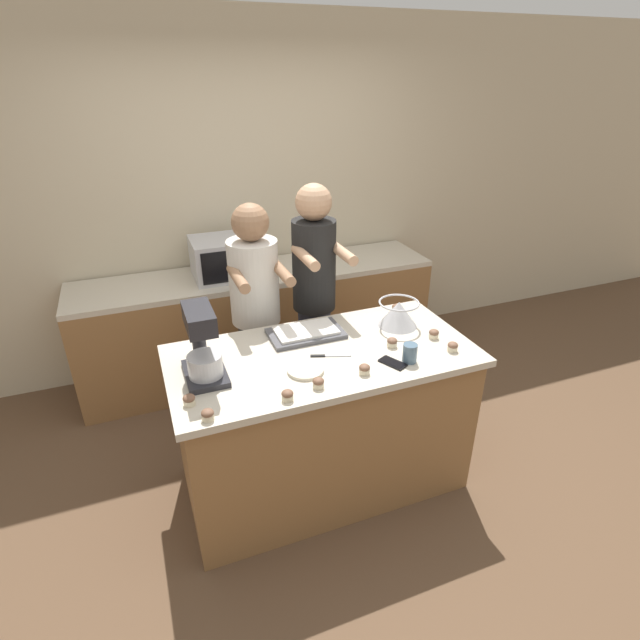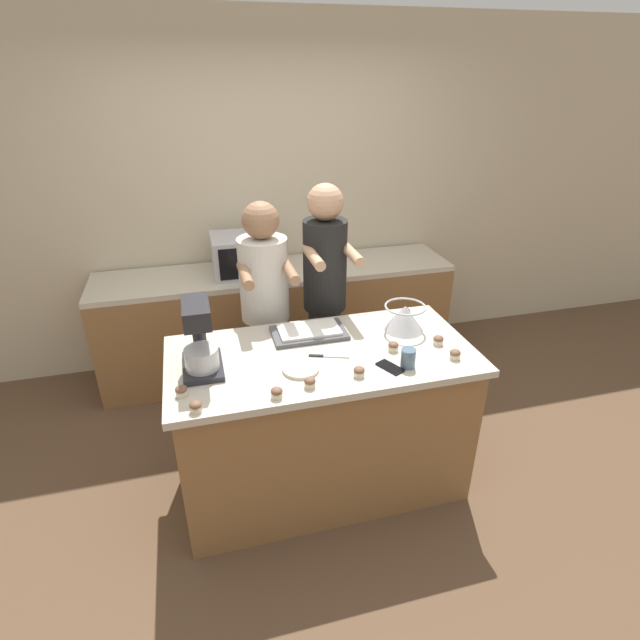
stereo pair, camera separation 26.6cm
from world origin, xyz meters
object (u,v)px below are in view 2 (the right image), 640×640
Objects in this scene: stand_mixer at (200,341)px; cupcake_0 at (310,382)px; knife at (326,356)px; cupcake_1 at (455,354)px; drinking_glass at (408,358)px; cupcake_3 at (438,340)px; mixing_bowl at (404,317)px; cupcake_4 at (181,391)px; cupcake_6 at (393,346)px; cupcake_8 at (277,393)px; person_left at (266,317)px; cupcake_2 at (359,372)px; person_right at (325,301)px; baking_tray at (309,332)px; microwave_oven at (245,254)px; cupcake_7 at (196,407)px; cupcake_5 at (405,312)px; small_plate at (301,369)px; cell_phone at (390,367)px.

cupcake_0 is at bearing -31.22° from stand_mixer.
cupcake_1 reaches higher than knife.
drinking_glass reaches higher than cupcake_3.
mixing_bowl is 4.26× the size of cupcake_4.
cupcake_6 is at bearing 22.93° from cupcake_0.
cupcake_8 is at bearing -165.87° from cupcake_0.
person_left is at bearing 83.78° from cupcake_8.
cupcake_0 is 0.26m from cupcake_2.
person_right reaches higher than cupcake_8.
cupcake_0 is at bearing -121.23° from knife.
mixing_bowl is at bearing -8.64° from baking_tray.
cupcake_0 is (0.09, -1.69, -0.09)m from microwave_oven.
mixing_bowl is (0.34, -0.50, 0.08)m from person_right.
microwave_oven is at bearing 121.44° from mixing_bowl.
cupcake_7 is (-1.07, -0.28, 0.00)m from cupcake_6.
cupcake_5 is at bearing 38.20° from cupcake_0.
cupcake_6 is (-0.24, -0.38, 0.00)m from cupcake_5.
stand_mixer is at bearing -160.37° from baking_tray.
cupcake_4 is 0.45m from cupcake_8.
person_left is 0.80m from stand_mixer.
cupcake_8 is (-0.70, -0.09, -0.02)m from drinking_glass.
person_right is 0.85m from small_plate.
knife is 0.76m from cupcake_7.
cupcake_2 reaches higher than knife.
cell_phone is 0.18m from cupcake_2.
microwave_oven is 8.77× the size of cupcake_6.
cupcake_2 is at bearing -19.68° from stand_mixer.
cupcake_5 is (0.85, -1.09, -0.09)m from microwave_oven.
cupcake_0 is 0.18m from cupcake_8.
person_left is 0.91m from mixing_bowl.
cupcake_8 is at bearing -46.71° from stand_mixer.
cupcake_2 is 0.76m from cupcake_5.
cell_phone is at bearing -14.30° from stand_mixer.
knife is 3.76× the size of cupcake_3.
cupcake_6 is 1.00× the size of cupcake_8.
cupcake_1 is at bearing -61.13° from microwave_oven.
cupcake_6 is (-0.28, 0.16, 0.00)m from cupcake_1.
cupcake_2 is 0.33m from cupcake_6.
person_right reaches higher than cell_phone.
stand_mixer is (-0.82, -0.63, 0.16)m from person_right.
knife is at bearing -83.41° from baking_tray.
person_right is 0.91m from drinking_glass.
microwave_oven is 4.86× the size of drinking_glass.
knife is (-0.52, -0.18, -0.08)m from mixing_bowl.
drinking_glass is 1.80× the size of cupcake_2.
cupcake_3 is at bearing 5.53° from cupcake_4.
cupcake_6 reaches higher than cell_phone.
knife is at bearing -3.98° from stand_mixer.
baking_tray is 0.63m from cupcake_8.
person_left reaches higher than cell_phone.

